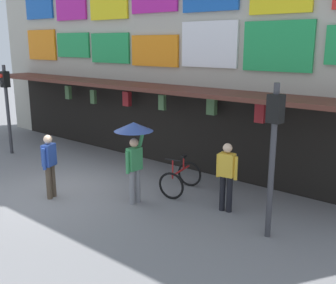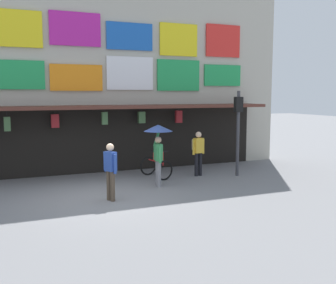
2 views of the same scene
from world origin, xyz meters
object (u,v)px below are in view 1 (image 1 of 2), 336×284
object	(u,v)px
traffic_light_near	(6,95)
traffic_light_far	(274,137)
pedestrian_in_purple	(227,172)
bicycle_parked	(181,178)
pedestrian_in_red	(49,163)
pedestrian_with_umbrella	(134,140)

from	to	relation	value
traffic_light_near	traffic_light_far	distance (m)	10.22
pedestrian_in_purple	traffic_light_near	bearing A→B (deg)	-176.21
bicycle_parked	pedestrian_in_red	xyz separation A→B (m)	(-2.36, -2.46, 0.55)
bicycle_parked	pedestrian_in_purple	bearing A→B (deg)	-9.46
traffic_light_far	pedestrian_in_purple	distance (m)	1.89
traffic_light_near	traffic_light_far	size ratio (longest dim) A/B	1.00
pedestrian_with_umbrella	traffic_light_near	bearing A→B (deg)	176.08
traffic_light_far	pedestrian_with_umbrella	distance (m)	3.47
pedestrian_with_umbrella	bicycle_parked	bearing A→B (deg)	72.03
bicycle_parked	pedestrian_in_red	world-z (taller)	pedestrian_in_red
pedestrian_with_umbrella	pedestrian_in_red	size ratio (longest dim) A/B	1.24
bicycle_parked	pedestrian_in_red	size ratio (longest dim) A/B	0.76
bicycle_parked	pedestrian_with_umbrella	xyz separation A→B (m)	(-0.43, -1.32, 1.25)
traffic_light_near	pedestrian_with_umbrella	world-z (taller)	traffic_light_near
bicycle_parked	pedestrian_in_purple	xyz separation A→B (m)	(1.60, -0.27, 0.59)
pedestrian_in_red	traffic_light_far	bearing A→B (deg)	17.01
pedestrian_in_red	pedestrian_in_purple	world-z (taller)	same
pedestrian_in_red	pedestrian_in_purple	xyz separation A→B (m)	(3.95, 2.20, 0.04)
traffic_light_far	bicycle_parked	bearing A→B (deg)	164.36
bicycle_parked	traffic_light_far	bearing A→B (deg)	-15.64
pedestrian_in_red	traffic_light_near	bearing A→B (deg)	161.76
pedestrian_in_red	pedestrian_in_purple	size ratio (longest dim) A/B	1.00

